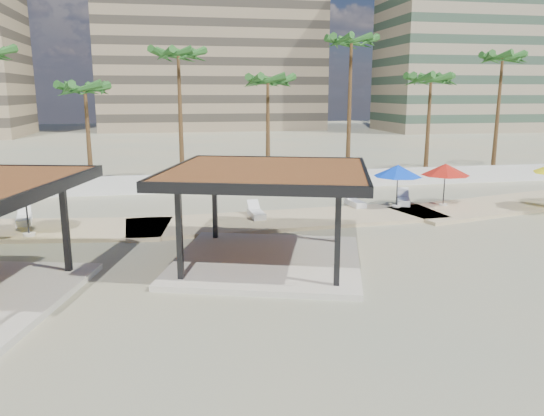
{
  "coord_description": "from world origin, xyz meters",
  "views": [
    {
      "loc": [
        -3.81,
        -18.34,
        6.34
      ],
      "look_at": [
        0.5,
        3.95,
        1.4
      ],
      "focal_mm": 35.0,
      "sensor_mm": 36.0,
      "label": 1
    }
  ],
  "objects_px": {
    "umbrella_c": "(445,170)",
    "lounger_d": "(403,200)",
    "lounger_b": "(256,213)",
    "pavilion_central": "(267,207)",
    "lounger_c": "(355,202)",
    "lounger_a": "(24,219)"
  },
  "relations": [
    {
      "from": "umbrella_c",
      "to": "lounger_d",
      "type": "xyz_separation_m",
      "value": [
        -1.93,
        0.97,
        -1.84
      ]
    },
    {
      "from": "lounger_b",
      "to": "pavilion_central",
      "type": "bearing_deg",
      "value": 170.8
    },
    {
      "from": "lounger_c",
      "to": "lounger_d",
      "type": "bearing_deg",
      "value": -94.25
    },
    {
      "from": "lounger_a",
      "to": "lounger_d",
      "type": "relative_size",
      "value": 0.97
    },
    {
      "from": "lounger_b",
      "to": "lounger_c",
      "type": "bearing_deg",
      "value": -77.58
    },
    {
      "from": "pavilion_central",
      "to": "lounger_d",
      "type": "bearing_deg",
      "value": 60.27
    },
    {
      "from": "pavilion_central",
      "to": "lounger_b",
      "type": "distance_m",
      "value": 7.25
    },
    {
      "from": "pavilion_central",
      "to": "lounger_c",
      "type": "relative_size",
      "value": 4.8
    },
    {
      "from": "umbrella_c",
      "to": "lounger_d",
      "type": "height_order",
      "value": "umbrella_c"
    },
    {
      "from": "lounger_c",
      "to": "lounger_d",
      "type": "relative_size",
      "value": 0.9
    },
    {
      "from": "umbrella_c",
      "to": "lounger_c",
      "type": "distance_m",
      "value": 5.26
    },
    {
      "from": "pavilion_central",
      "to": "lounger_b",
      "type": "xyz_separation_m",
      "value": [
        0.71,
        6.98,
        -1.83
      ]
    },
    {
      "from": "lounger_a",
      "to": "lounger_b",
      "type": "distance_m",
      "value": 11.29
    },
    {
      "from": "lounger_a",
      "to": "lounger_d",
      "type": "height_order",
      "value": "lounger_d"
    },
    {
      "from": "lounger_d",
      "to": "lounger_c",
      "type": "bearing_deg",
      "value": 112.32
    },
    {
      "from": "pavilion_central",
      "to": "lounger_a",
      "type": "xyz_separation_m",
      "value": [
        -10.55,
        7.84,
        -1.82
      ]
    },
    {
      "from": "lounger_a",
      "to": "lounger_b",
      "type": "bearing_deg",
      "value": -105.06
    },
    {
      "from": "lounger_d",
      "to": "lounger_a",
      "type": "bearing_deg",
      "value": 114.61
    },
    {
      "from": "pavilion_central",
      "to": "lounger_d",
      "type": "distance_m",
      "value": 12.95
    },
    {
      "from": "lounger_a",
      "to": "lounger_c",
      "type": "relative_size",
      "value": 1.09
    },
    {
      "from": "umbrella_c",
      "to": "lounger_b",
      "type": "height_order",
      "value": "umbrella_c"
    },
    {
      "from": "lounger_b",
      "to": "lounger_d",
      "type": "distance_m",
      "value": 8.91
    }
  ]
}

